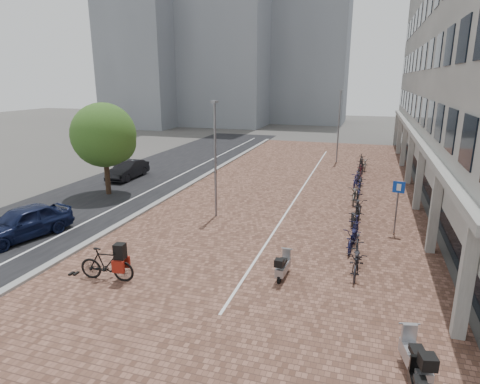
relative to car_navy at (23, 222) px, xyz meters
The scene contains 18 objects.
ground 8.31m from the car_navy, ahead, with size 140.00×140.00×0.00m, color #474442.
plaza_brick 15.63m from the car_navy, 48.86° to the left, with size 14.50×42.00×0.04m, color brown.
street_asphalt 11.80m from the car_navy, 93.53° to the left, with size 8.00×50.00×0.03m, color black.
curb 12.20m from the car_navy, 74.90° to the left, with size 0.35×42.00×0.14m, color gray.
lane_line 11.85m from the car_navy, 83.82° to the left, with size 0.12×44.00×0.00m, color white.
parking_line 15.76m from the car_navy, 48.31° to the left, with size 0.10×30.00×0.00m, color white.
bg_towers 50.83m from the car_navy, 97.10° to the left, with size 33.00×23.00×32.00m.
car_navy is the anchor object (origin of this frame).
car_dark 11.43m from the car_navy, 99.27° to the left, with size 1.36×3.91×1.29m, color black.
hero_bike 6.35m from the car_navy, 21.21° to the right, with size 2.06×0.79×1.42m.
shoes 5.13m from the car_navy, 27.67° to the right, with size 0.33×0.28×0.08m, color black, non-canonical shape.
scooter_front 11.78m from the car_navy, ahead, with size 0.43×1.38×0.95m, color gray, non-canonical shape.
scooter_back 16.36m from the car_navy, 15.34° to the right, with size 0.51×1.63×1.12m, color #9F9FA4, non-canonical shape.
parking_sign 16.74m from the car_navy, 19.30° to the left, with size 0.51×0.15×2.48m.
lamp_near 9.16m from the car_navy, 36.93° to the left, with size 0.12×0.12×5.80m, color gray.
lamp_far 24.81m from the car_navy, 61.32° to the left, with size 0.12×0.12×5.98m, color gray.
street_tree 7.98m from the car_navy, 94.90° to the left, with size 3.82×3.82×5.56m.
bike_row 17.47m from the car_navy, 36.59° to the left, with size 1.25×21.45×1.05m.
Camera 1 is at (6.03, -13.12, 6.86)m, focal length 30.56 mm.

